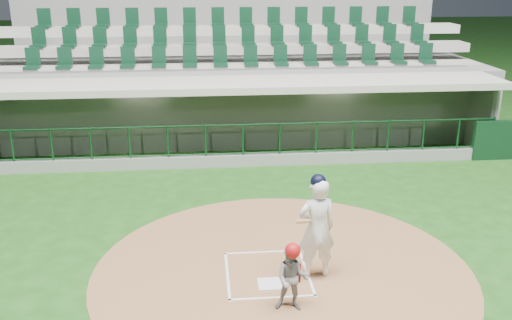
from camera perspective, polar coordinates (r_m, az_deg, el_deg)
The scene contains 8 objects.
ground at distance 11.20m, azimuth 0.96°, elevation -10.56°, with size 120.00×120.00×0.00m, color #174313.
dirt_circle at distance 11.06m, azimuth 2.65°, elevation -10.95°, with size 7.20×7.20×0.01m, color brown.
home_plate at distance 10.59m, azimuth 1.39°, elevation -12.28°, with size 0.43×0.43×0.02m, color silver.
batter_box_chalk at distance 10.93m, azimuth 1.14°, elevation -11.24°, with size 1.55×1.80×0.01m.
dugout_structure at distance 18.18m, azimuth -1.30°, elevation 4.19°, with size 16.40×3.70×3.00m.
seating_deck at distance 21.06m, azimuth -2.31°, elevation 7.44°, with size 17.00×6.72×5.15m.
batter at distance 10.45m, azimuth 6.07°, elevation -6.68°, with size 0.92×0.92×2.02m.
catcher at distance 9.63m, azimuth 3.63°, elevation -11.60°, with size 0.63×0.54×1.22m.
Camera 1 is at (-1.11, -9.74, 5.43)m, focal length 40.00 mm.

